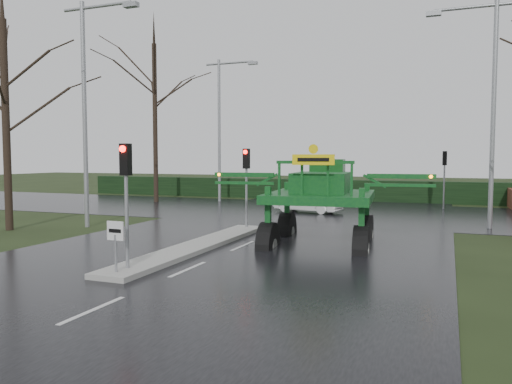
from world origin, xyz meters
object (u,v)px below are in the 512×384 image
(street_light_right, at_px, (486,92))
(street_light_left_far, at_px, (223,117))
(traffic_signal_near, at_px, (126,179))
(crop_sprayer, at_px, (270,187))
(keep_left_sign, at_px, (115,238))
(street_light_left_near, at_px, (90,93))
(white_sedan, at_px, (308,213))
(traffic_signal_far, at_px, (444,167))
(traffic_signal_mid, at_px, (246,171))

(street_light_right, distance_m, street_light_left_far, 18.24)
(traffic_signal_near, height_order, crop_sprayer, crop_sprayer)
(keep_left_sign, xyz_separation_m, street_light_left_near, (-6.89, 7.50, 4.93))
(street_light_left_near, distance_m, white_sedan, 13.33)
(white_sedan, bearing_deg, crop_sprayer, -162.60)
(keep_left_sign, height_order, traffic_signal_near, traffic_signal_near)
(traffic_signal_far, xyz_separation_m, street_light_left_near, (-14.69, -14.01, 3.40))
(street_light_left_near, bearing_deg, crop_sprayer, -10.23)
(crop_sprayer, bearing_deg, street_light_left_far, 114.42)
(street_light_right, relative_size, white_sedan, 2.60)
(street_light_right, distance_m, white_sedan, 11.22)
(traffic_signal_mid, xyz_separation_m, crop_sprayer, (2.17, -3.13, -0.47))
(white_sedan, bearing_deg, street_light_left_near, 150.23)
(keep_left_sign, distance_m, traffic_signal_mid, 9.12)
(street_light_right, bearing_deg, traffic_signal_mid, -154.60)
(traffic_signal_mid, relative_size, white_sedan, 0.92)
(traffic_signal_mid, height_order, street_light_right, street_light_right)
(traffic_signal_mid, distance_m, street_light_right, 11.05)
(street_light_left_far, bearing_deg, traffic_signal_mid, -61.14)
(street_light_left_far, bearing_deg, street_light_left_near, -90.00)
(traffic_signal_mid, bearing_deg, traffic_signal_near, -90.00)
(keep_left_sign, distance_m, street_light_right, 17.23)
(traffic_signal_near, relative_size, traffic_signal_mid, 1.00)
(crop_sprayer, bearing_deg, street_light_left_near, 164.09)
(traffic_signal_far, relative_size, street_light_left_far, 0.35)
(street_light_right, bearing_deg, keep_left_sign, -125.12)
(traffic_signal_near, relative_size, crop_sprayer, 0.44)
(traffic_signal_near, xyz_separation_m, white_sedan, (0.59, 16.27, -2.59))
(traffic_signal_near, distance_m, traffic_signal_far, 22.42)
(keep_left_sign, xyz_separation_m, traffic_signal_near, (0.00, 0.49, 1.53))
(keep_left_sign, height_order, traffic_signal_far, traffic_signal_far)
(keep_left_sign, distance_m, street_light_left_far, 23.11)
(traffic_signal_near, bearing_deg, traffic_signal_far, 69.64)
(traffic_signal_mid, distance_m, white_sedan, 8.21)
(traffic_signal_far, distance_m, crop_sprayer, 16.63)
(traffic_signal_mid, bearing_deg, street_light_left_near, -167.79)
(traffic_signal_near, relative_size, street_light_right, 0.35)
(traffic_signal_far, xyz_separation_m, street_light_right, (1.69, -8.01, 3.40))
(street_light_left_near, height_order, crop_sprayer, street_light_left_near)
(traffic_signal_near, bearing_deg, traffic_signal_mid, 90.00)
(traffic_signal_mid, bearing_deg, street_light_left_far, 118.86)
(traffic_signal_mid, height_order, street_light_left_near, street_light_left_near)
(crop_sprayer, xyz_separation_m, white_sedan, (-1.58, 10.90, -2.12))
(traffic_signal_near, bearing_deg, street_light_right, 53.87)
(traffic_signal_mid, distance_m, street_light_left_near, 7.83)
(traffic_signal_near, distance_m, street_light_left_near, 10.40)
(keep_left_sign, distance_m, traffic_signal_near, 1.61)
(street_light_left_near, bearing_deg, traffic_signal_near, -45.47)
(traffic_signal_mid, xyz_separation_m, white_sedan, (0.59, 7.77, -2.59))
(traffic_signal_mid, relative_size, street_light_right, 0.35)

